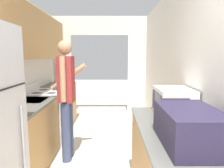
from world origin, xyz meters
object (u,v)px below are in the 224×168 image
Objects in this scene: range_oven at (49,115)px; microwave at (174,102)px; suitcase at (190,126)px; person at (67,97)px.

microwave is (1.82, -1.45, 0.59)m from range_oven.
microwave is at bearing 81.78° from suitcase.
range_oven is 2.23× the size of microwave.
suitcase is at bearing -51.41° from range_oven.
microwave reaches higher than range_oven.
range_oven is 0.60× the size of person.
person is at bearing 150.21° from microwave.
suitcase is 1.33× the size of microwave.
person reaches higher than microwave.
person is at bearing -53.75° from range_oven.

